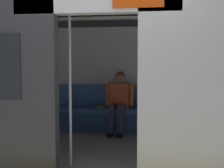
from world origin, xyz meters
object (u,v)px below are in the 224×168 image
object	(u,v)px
book	(102,107)
grab_pole_door	(70,87)
train_car	(107,55)
bench_seat	(117,114)
person_seated	(119,98)
handbag	(138,104)

from	to	relation	value
book	grab_pole_door	world-z (taller)	grab_pole_door
train_car	grab_pole_door	size ratio (longest dim) A/B	3.05
bench_seat	person_seated	distance (m)	0.33
book	bench_seat	bearing A→B (deg)	175.20
person_seated	book	world-z (taller)	person_seated
train_car	book	bearing A→B (deg)	-77.79
bench_seat	grab_pole_door	distance (m)	2.14
handbag	person_seated	bearing A→B (deg)	19.31
book	grab_pole_door	bearing A→B (deg)	91.31
train_car	handbag	world-z (taller)	train_car
train_car	bench_seat	world-z (taller)	train_car
person_seated	grab_pole_door	bearing A→B (deg)	76.66
train_car	grab_pole_door	bearing A→B (deg)	68.24
train_car	bench_seat	xyz separation A→B (m)	(-0.06, -1.10, -1.13)
book	grab_pole_door	size ratio (longest dim) A/B	0.10
train_car	person_seated	world-z (taller)	train_car
train_car	handbag	distance (m)	1.57
person_seated	train_car	bearing A→B (deg)	84.37
book	grab_pole_door	distance (m)	2.11
bench_seat	person_seated	bearing A→B (deg)	130.50
handbag	book	xyz separation A→B (m)	(0.72, 0.03, -0.07)
handbag	book	bearing A→B (deg)	2.28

